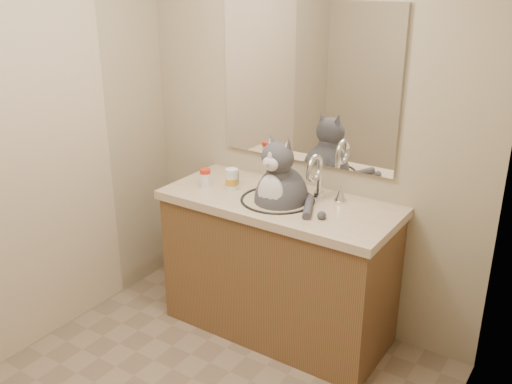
{
  "coord_description": "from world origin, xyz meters",
  "views": [
    {
      "loc": [
        1.52,
        -1.56,
        2.05
      ],
      "look_at": [
        0.05,
        0.65,
        1.01
      ],
      "focal_mm": 40.0,
      "sensor_mm": 36.0,
      "label": 1
    }
  ],
  "objects_px": {
    "cat": "(280,196)",
    "grey_canister": "(235,178)",
    "pill_bottle_redcap": "(205,178)",
    "pill_bottle_orange": "(232,180)"
  },
  "relations": [
    {
      "from": "cat",
      "to": "grey_canister",
      "type": "relative_size",
      "value": 8.3
    },
    {
      "from": "pill_bottle_redcap",
      "to": "cat",
      "type": "bearing_deg",
      "value": 6.48
    },
    {
      "from": "pill_bottle_redcap",
      "to": "pill_bottle_orange",
      "type": "relative_size",
      "value": 0.86
    },
    {
      "from": "pill_bottle_redcap",
      "to": "grey_canister",
      "type": "distance_m",
      "value": 0.18
    },
    {
      "from": "pill_bottle_redcap",
      "to": "grey_canister",
      "type": "bearing_deg",
      "value": 49.39
    },
    {
      "from": "pill_bottle_redcap",
      "to": "pill_bottle_orange",
      "type": "xyz_separation_m",
      "value": [
        0.16,
        0.05,
        0.01
      ]
    },
    {
      "from": "cat",
      "to": "pill_bottle_orange",
      "type": "bearing_deg",
      "value": -177.75
    },
    {
      "from": "cat",
      "to": "pill_bottle_orange",
      "type": "distance_m",
      "value": 0.33
    },
    {
      "from": "grey_canister",
      "to": "cat",
      "type": "bearing_deg",
      "value": -12.68
    },
    {
      "from": "pill_bottle_orange",
      "to": "grey_canister",
      "type": "distance_m",
      "value": 0.1
    }
  ]
}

